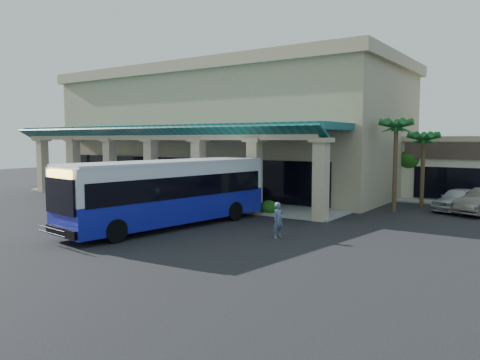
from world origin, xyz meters
The scene contains 10 objects.
ground centered at (0.00, 0.00, 0.00)m, with size 110.00×110.00×0.00m, color black.
main_building centered at (-8.00, 16.00, 5.67)m, with size 30.80×14.80×11.35m, color tan, non-canonical shape.
arcade centered at (-8.00, 6.80, 2.85)m, with size 30.00×6.20×5.70m, color #0A403F, non-canonical shape.
palm_0 centered at (8.50, 11.00, 3.30)m, with size 2.40×2.40×6.60m, color #16531F, non-canonical shape.
palm_1 centered at (9.50, 14.00, 2.90)m, with size 2.40×2.40×5.80m, color #16531F, non-canonical shape.
palm_2 centered at (-22.50, 6.50, 3.10)m, with size 2.40×2.40×6.20m, color #16531F, non-canonical shape.
broadleaf_tree centered at (7.50, 19.00, 2.41)m, with size 2.60×2.60×4.81m, color #194910, non-canonical shape.
transit_bus centered at (0.04, -1.00, 1.77)m, with size 2.95×12.68×3.54m, color #161B99, non-canonical shape.
pedestrian centered at (6.31, -0.19, 0.85)m, with size 0.62×0.41×1.70m, color slate.
car_silver centered at (11.92, 13.54, 0.77)m, with size 1.83×4.55×1.55m, color #ACAEB5.
Camera 1 is at (17.18, -19.30, 4.68)m, focal length 35.00 mm.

